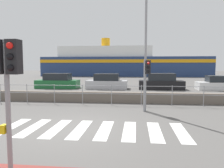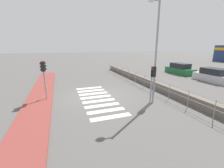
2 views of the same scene
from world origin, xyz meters
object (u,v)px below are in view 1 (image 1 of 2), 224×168
(parked_car_silver, at_px, (107,82))
(parked_car_green, at_px, (58,82))
(traffic_light_far, at_px, (147,74))
(ferry_boat, at_px, (121,64))
(parked_car_black, at_px, (161,83))
(streetlamp, at_px, (146,30))
(parked_car_white, at_px, (222,84))
(traffic_light_near, at_px, (6,71))

(parked_car_silver, bearing_deg, parked_car_green, 180.00)
(traffic_light_far, distance_m, ferry_boat, 35.79)
(traffic_light_far, bearing_deg, ferry_boat, 95.89)
(parked_car_black, bearing_deg, streetlamp, -100.75)
(parked_car_silver, height_order, parked_car_white, parked_car_silver)
(parked_car_white, bearing_deg, parked_car_silver, 180.00)
(traffic_light_far, relative_size, parked_car_silver, 0.64)
(parked_car_white, bearing_deg, traffic_light_near, -121.57)
(streetlamp, bearing_deg, parked_car_silver, 107.80)
(traffic_light_near, relative_size, parked_car_white, 0.63)
(parked_car_silver, bearing_deg, ferry_boat, 90.64)
(parked_car_black, height_order, parked_car_white, parked_car_black)
(streetlamp, relative_size, parked_car_white, 1.47)
(traffic_light_far, xyz_separation_m, parked_car_black, (1.90, 10.40, -1.24))
(ferry_boat, xyz_separation_m, parked_car_black, (5.57, -25.19, -1.97))
(parked_car_green, relative_size, parked_car_silver, 1.06)
(ferry_boat, height_order, parked_car_green, ferry_boat)
(ferry_boat, relative_size, parked_car_black, 8.14)
(parked_car_white, bearing_deg, traffic_light_far, -125.86)
(ferry_boat, bearing_deg, parked_car_silver, -89.36)
(traffic_light_far, distance_m, parked_car_black, 10.64)
(traffic_light_near, distance_m, parked_car_white, 20.36)
(parked_car_silver, bearing_deg, traffic_light_far, -71.96)
(streetlamp, bearing_deg, traffic_light_far, -39.56)
(parked_car_black, distance_m, parked_car_white, 5.62)
(traffic_light_far, height_order, parked_car_black, traffic_light_far)
(parked_car_black, xyz_separation_m, parked_car_white, (5.62, 0.00, -0.08))
(streetlamp, relative_size, parked_car_silver, 1.67)
(traffic_light_far, bearing_deg, parked_car_silver, 108.04)
(traffic_light_far, relative_size, parked_car_green, 0.61)
(parked_car_green, bearing_deg, ferry_boat, 79.29)
(ferry_boat, height_order, parked_car_white, ferry_boat)
(parked_car_silver, xyz_separation_m, parked_car_black, (5.29, -0.00, 0.02))
(traffic_light_near, height_order, parked_car_green, traffic_light_near)
(streetlamp, bearing_deg, parked_car_white, 53.76)
(traffic_light_near, xyz_separation_m, parked_car_green, (-5.33, 17.29, -1.59))
(ferry_boat, xyz_separation_m, parked_car_silver, (0.28, -25.19, -2.00))
(streetlamp, bearing_deg, parked_car_black, 79.25)
(traffic_light_near, distance_m, parked_car_silver, 17.37)
(traffic_light_far, height_order, parked_car_green, traffic_light_far)
(ferry_boat, relative_size, parked_car_silver, 8.62)
(traffic_light_near, bearing_deg, parked_car_white, 58.43)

